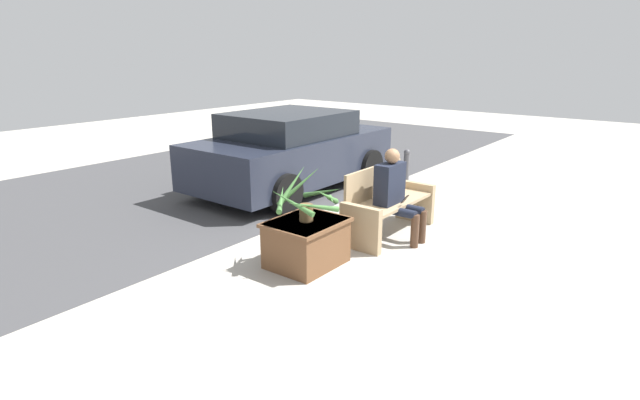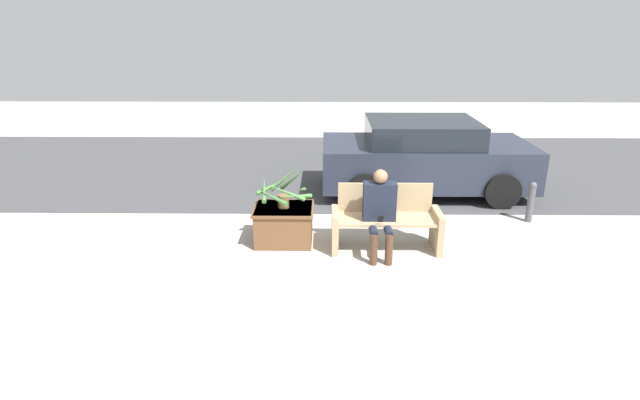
% 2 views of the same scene
% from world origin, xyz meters
% --- Properties ---
extents(ground_plane, '(30.00, 30.00, 0.00)m').
position_xyz_m(ground_plane, '(0.00, 0.00, 0.00)').
color(ground_plane, '#ADA89E').
extents(road_surface, '(20.00, 6.00, 0.01)m').
position_xyz_m(road_surface, '(0.00, 5.26, 0.00)').
color(road_surface, '#424244').
rests_on(road_surface, ground_plane).
extents(bench, '(1.53, 0.57, 0.91)m').
position_xyz_m(bench, '(0.24, 0.95, 0.42)').
color(bench, tan).
rests_on(bench, ground_plane).
extents(person_seated, '(0.45, 0.61, 1.20)m').
position_xyz_m(person_seated, '(0.13, 0.76, 0.67)').
color(person_seated, black).
rests_on(person_seated, ground_plane).
extents(planter_box, '(0.87, 0.72, 0.54)m').
position_xyz_m(planter_box, '(-1.22, 1.14, 0.29)').
color(planter_box, brown).
rests_on(planter_box, ground_plane).
extents(potted_plant, '(0.84, 0.85, 0.60)m').
position_xyz_m(potted_plant, '(-1.21, 1.12, 0.79)').
color(potted_plant, brown).
rests_on(potted_plant, planter_box).
extents(parked_car, '(3.84, 1.98, 1.38)m').
position_xyz_m(parked_car, '(1.24, 3.49, 0.69)').
color(parked_car, '#232838').
rests_on(parked_car, ground_plane).
extents(bollard_post, '(0.12, 0.12, 0.68)m').
position_xyz_m(bollard_post, '(2.70, 1.97, 0.36)').
color(bollard_post, '#4C4C51').
rests_on(bollard_post, ground_plane).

